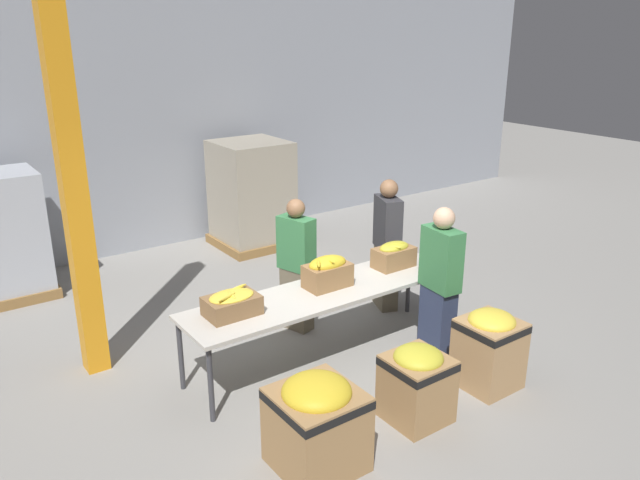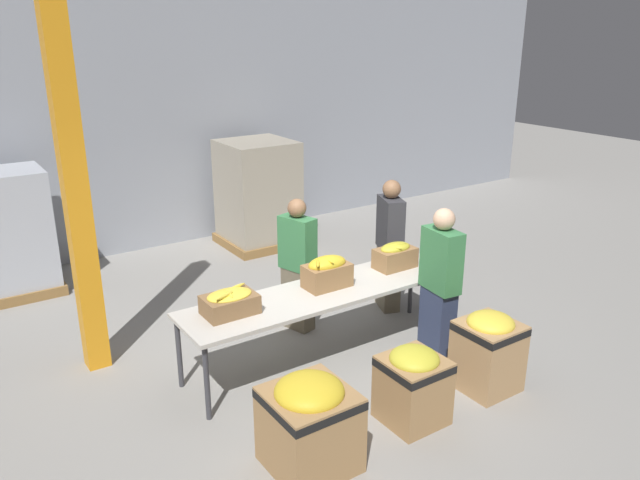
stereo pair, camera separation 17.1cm
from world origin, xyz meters
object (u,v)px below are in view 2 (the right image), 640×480
at_px(sorting_table, 325,294).
at_px(support_pillar, 73,173).
at_px(banana_box_0, 230,302).
at_px(pallet_stack_0, 15,234).
at_px(volunteer_1, 440,286).
at_px(donation_bin_2, 488,349).
at_px(donation_bin_0, 310,420).
at_px(volunteer_0, 390,246).
at_px(donation_bin_1, 413,383).
at_px(banana_box_2, 395,255).
at_px(volunteer_2, 298,266).
at_px(pallet_stack_1, 258,194).
at_px(banana_box_1, 327,271).

height_order(sorting_table, support_pillar, support_pillar).
bearing_deg(banana_box_0, pallet_stack_0, 109.62).
distance_m(volunteer_1, donation_bin_2, 0.79).
distance_m(donation_bin_0, support_pillar, 3.12).
relative_size(volunteer_1, donation_bin_2, 2.09).
bearing_deg(volunteer_0, sorting_table, -45.17).
bearing_deg(volunteer_0, volunteer_1, 4.42).
bearing_deg(volunteer_1, donation_bin_1, 132.40).
xyz_separation_m(volunteer_0, donation_bin_1, (-1.31, -1.91, -0.43)).
xyz_separation_m(banana_box_0, volunteer_1, (2.00, -0.68, -0.08)).
bearing_deg(banana_box_2, volunteer_2, 142.51).
distance_m(volunteer_1, pallet_stack_1, 4.16).
height_order(volunteer_2, pallet_stack_1, pallet_stack_1).
relative_size(sorting_table, pallet_stack_1, 1.85).
distance_m(banana_box_2, volunteer_0, 0.62).
height_order(banana_box_1, volunteer_0, volunteer_0).
bearing_deg(banana_box_0, donation_bin_2, -34.61).
bearing_deg(donation_bin_1, donation_bin_2, 0.00).
distance_m(donation_bin_2, pallet_stack_1, 4.87).
height_order(donation_bin_0, support_pillar, support_pillar).
distance_m(volunteer_2, donation_bin_2, 2.24).
bearing_deg(pallet_stack_1, support_pillar, -143.46).
height_order(banana_box_2, pallet_stack_1, pallet_stack_1).
distance_m(donation_bin_2, support_pillar, 4.19).
height_order(sorting_table, donation_bin_2, donation_bin_2).
height_order(pallet_stack_0, pallet_stack_1, pallet_stack_1).
bearing_deg(volunteer_2, banana_box_0, -75.67).
height_order(banana_box_2, donation_bin_1, banana_box_2).
xyz_separation_m(sorting_table, banana_box_2, (0.98, 0.08, 0.19)).
bearing_deg(banana_box_1, volunteer_0, 22.48).
bearing_deg(support_pillar, pallet_stack_0, 96.74).
bearing_deg(pallet_stack_0, donation_bin_0, -75.76).
bearing_deg(banana_box_2, support_pillar, 159.81).
height_order(donation_bin_1, pallet_stack_1, pallet_stack_1).
relative_size(banana_box_2, volunteer_2, 0.29).
relative_size(volunteer_0, donation_bin_0, 2.06).
bearing_deg(support_pillar, banana_box_1, -28.38).
relative_size(banana_box_1, support_pillar, 0.12).
height_order(donation_bin_2, pallet_stack_0, pallet_stack_0).
bearing_deg(donation_bin_1, volunteer_2, 86.82).
xyz_separation_m(banana_box_0, banana_box_1, (1.10, 0.01, 0.05)).
height_order(donation_bin_0, pallet_stack_1, pallet_stack_1).
distance_m(volunteer_0, volunteer_2, 1.21).
bearing_deg(banana_box_1, volunteer_2, 84.29).
bearing_deg(pallet_stack_0, sorting_table, -57.48).
bearing_deg(donation_bin_1, banana_box_1, 88.05).
height_order(volunteer_0, donation_bin_2, volunteer_0).
bearing_deg(donation_bin_0, pallet_stack_1, 65.61).
distance_m(sorting_table, banana_box_1, 0.23).
bearing_deg(support_pillar, volunteer_2, -11.83).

